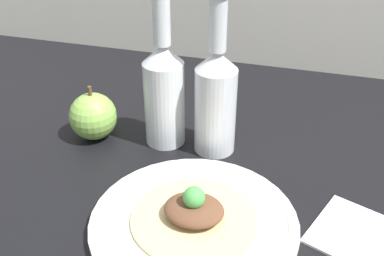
# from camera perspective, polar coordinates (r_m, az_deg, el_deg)

# --- Properties ---
(ground_plane) EXTENTS (1.80, 1.10, 0.04)m
(ground_plane) POSITION_cam_1_polar(r_m,az_deg,el_deg) (0.70, 0.09, -9.69)
(ground_plane) COLOR black
(plate) EXTENTS (0.29, 0.29, 0.02)m
(plate) POSITION_cam_1_polar(r_m,az_deg,el_deg) (0.63, 0.24, -11.86)
(plate) COLOR silver
(plate) RESTS_ON ground_plane
(plated_food) EXTENTS (0.17, 0.17, 0.05)m
(plated_food) POSITION_cam_1_polar(r_m,az_deg,el_deg) (0.62, 0.25, -10.62)
(plated_food) COLOR #D6BC7F
(plated_food) RESTS_ON plate
(cider_bottle_left) EXTENTS (0.07, 0.07, 0.28)m
(cider_bottle_left) POSITION_cam_1_polar(r_m,az_deg,el_deg) (0.76, -3.58, 4.95)
(cider_bottle_left) COLOR silver
(cider_bottle_left) RESTS_ON ground_plane
(cider_bottle_right) EXTENTS (0.07, 0.07, 0.28)m
(cider_bottle_right) POSITION_cam_1_polar(r_m,az_deg,el_deg) (0.74, 3.28, 4.02)
(cider_bottle_right) COLOR silver
(cider_bottle_right) RESTS_ON ground_plane
(apple) EXTENTS (0.09, 0.09, 0.10)m
(apple) POSITION_cam_1_polar(r_m,az_deg,el_deg) (0.82, -12.45, 1.47)
(apple) COLOR #84B74C
(apple) RESTS_ON ground_plane
(napkin) EXTENTS (0.19, 0.17, 0.01)m
(napkin) POSITION_cam_1_polar(r_m,az_deg,el_deg) (0.66, 22.40, -13.24)
(napkin) COLOR white
(napkin) RESTS_ON ground_plane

